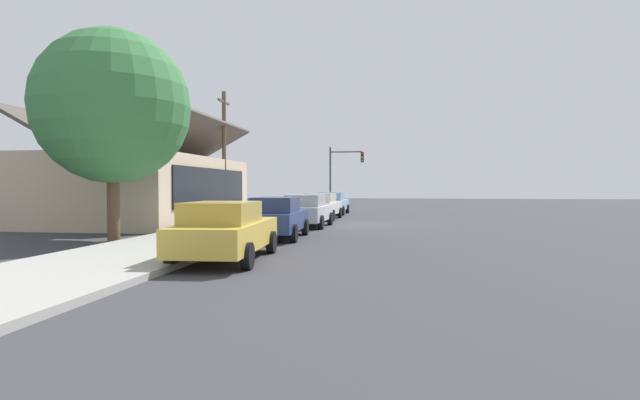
{
  "coord_description": "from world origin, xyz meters",
  "views": [
    {
      "loc": [
        -26.3,
        -1.68,
        1.99
      ],
      "look_at": [
        -1.02,
        2.11,
        1.31
      ],
      "focal_mm": 28.42,
      "sensor_mm": 36.0,
      "label": 1
    }
  ],
  "objects": [
    {
      "name": "ground_plane",
      "position": [
        0.0,
        0.0,
        0.0
      ],
      "size": [
        120.0,
        120.0,
        0.0
      ],
      "primitive_type": "plane",
      "color": "#38383D"
    },
    {
      "name": "sidewalk_curb",
      "position": [
        0.0,
        5.6,
        0.08
      ],
      "size": [
        60.0,
        4.2,
        0.16
      ],
      "primitive_type": "cube",
      "color": "#A3A099",
      "rests_on": "ground"
    },
    {
      "name": "car_mustard",
      "position": [
        -13.31,
        2.82,
        0.82
      ],
      "size": [
        4.98,
        2.27,
        1.59
      ],
      "rotation": [
        0.0,
        0.0,
        0.06
      ],
      "color": "gold",
      "rests_on": "ground"
    },
    {
      "name": "car_navy",
      "position": [
        -7.45,
        2.8,
        0.81
      ],
      "size": [
        4.62,
        2.05,
        1.59
      ],
      "rotation": [
        0.0,
        0.0,
        0.03
      ],
      "color": "navy",
      "rests_on": "ground"
    },
    {
      "name": "car_silver",
      "position": [
        -1.85,
        2.65,
        0.81
      ],
      "size": [
        4.45,
        2.19,
        1.59
      ],
      "rotation": [
        0.0,
        0.0,
        -0.03
      ],
      "color": "silver",
      "rests_on": "ground"
    },
    {
      "name": "car_ivory",
      "position": [
        4.08,
        2.77,
        0.82
      ],
      "size": [
        4.85,
        2.11,
        1.59
      ],
      "rotation": [
        0.0,
        0.0,
        -0.03
      ],
      "color": "silver",
      "rests_on": "ground"
    },
    {
      "name": "car_skyblue",
      "position": [
        9.82,
        2.85,
        0.82
      ],
      "size": [
        4.91,
        2.13,
        1.59
      ],
      "rotation": [
        0.0,
        0.0,
        -0.02
      ],
      "color": "#8CB7E0",
      "rests_on": "ground"
    },
    {
      "name": "storefront_building",
      "position": [
        -0.09,
        11.98,
        1.93
      ],
      "size": [
        13.26,
        8.05,
        5.76
      ],
      "color": "#CCB293",
      "rests_on": "ground"
    },
    {
      "name": "shade_tree",
      "position": [
        -9.31,
        8.44,
        4.85
      ],
      "size": [
        5.53,
        5.53,
        7.63
      ],
      "color": "brown",
      "rests_on": "ground"
    },
    {
      "name": "traffic_light_main",
      "position": [
        14.54,
        2.54,
        3.49
      ],
      "size": [
        0.37,
        2.79,
        5.2
      ],
      "color": "#383833",
      "rests_on": "ground"
    },
    {
      "name": "utility_pole_wooden",
      "position": [
        1.99,
        8.2,
        3.93
      ],
      "size": [
        1.8,
        0.24,
        7.5
      ],
      "color": "brown",
      "rests_on": "ground"
    },
    {
      "name": "fire_hydrant_red",
      "position": [
        -10.17,
        4.2,
        0.5
      ],
      "size": [
        0.22,
        0.22,
        0.71
      ],
      "color": "red",
      "rests_on": "sidewalk_curb"
    }
  ]
}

